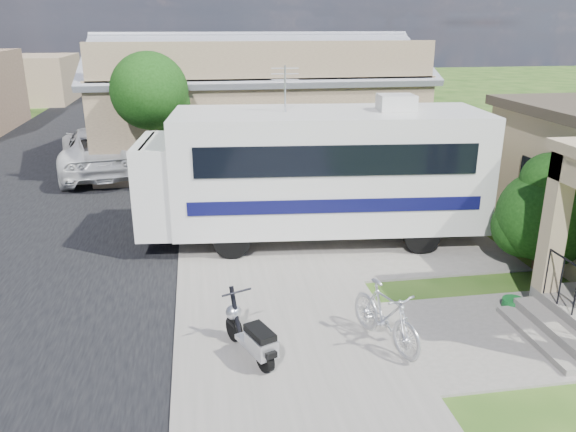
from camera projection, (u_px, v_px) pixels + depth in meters
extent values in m
plane|color=#1D3E10|center=(335.00, 322.00, 10.66)|extent=(120.00, 120.00, 0.00)
cube|color=black|center=(47.00, 191.00, 18.84)|extent=(9.00, 80.00, 0.02)
cube|color=#67635C|center=(240.00, 182.00, 19.82)|extent=(4.00, 80.00, 0.06)
cube|color=#67635C|center=(349.00, 233.00, 15.07)|extent=(7.00, 6.00, 0.05)
cube|color=#67635C|center=(509.00, 334.00, 10.17)|extent=(4.00, 3.00, 0.05)
cube|color=black|center=(532.00, 184.00, 13.46)|extent=(0.04, 1.10, 1.20)
cube|color=#67635C|center=(556.00, 333.00, 9.96)|extent=(0.40, 2.16, 0.32)
cube|color=#67635C|center=(537.00, 339.00, 9.93)|extent=(0.35, 2.16, 0.16)
cube|color=#8A7357|center=(555.00, 223.00, 10.42)|extent=(0.35, 0.35, 2.70)
cube|color=#765E4A|center=(255.00, 114.00, 23.13)|extent=(12.00, 8.00, 3.60)
cube|color=slate|center=(260.00, 58.00, 20.50)|extent=(12.50, 4.40, 1.78)
cube|color=slate|center=(249.00, 53.00, 24.23)|extent=(12.50, 4.40, 1.78)
cube|color=slate|center=(253.00, 37.00, 22.13)|extent=(12.50, 0.50, 0.22)
cube|color=#765E4A|center=(266.00, 61.00, 18.72)|extent=(11.76, 0.20, 1.30)
cube|color=#765E4A|center=(13.00, 79.00, 39.56)|extent=(8.00, 7.00, 3.20)
cylinder|color=#301D15|center=(154.00, 148.00, 17.96)|extent=(0.20, 0.20, 3.15)
sphere|color=black|center=(149.00, 91.00, 17.37)|extent=(2.40, 2.40, 2.40)
sphere|color=black|center=(164.00, 104.00, 17.76)|extent=(1.68, 1.68, 1.68)
cylinder|color=#301D15|center=(166.00, 104.00, 27.26)|extent=(0.20, 0.20, 3.29)
sphere|color=black|center=(164.00, 64.00, 26.65)|extent=(2.40, 2.40, 2.40)
sphere|color=black|center=(173.00, 73.00, 27.05)|extent=(1.68, 1.68, 1.68)
cylinder|color=#301D15|center=(172.00, 87.00, 35.70)|extent=(0.20, 0.20, 3.01)
sphere|color=black|center=(170.00, 59.00, 35.14)|extent=(2.40, 2.40, 2.40)
sphere|color=black|center=(177.00, 66.00, 35.53)|extent=(1.68, 1.68, 1.68)
cube|color=beige|center=(328.00, 168.00, 14.14)|extent=(7.86, 3.41, 2.84)
cube|color=beige|center=(159.00, 184.00, 13.96)|extent=(1.10, 2.66, 2.18)
cube|color=black|center=(149.00, 160.00, 13.75)|extent=(0.28, 2.32, 0.98)
cube|color=black|center=(337.00, 161.00, 12.67)|extent=(6.47, 0.62, 0.71)
cube|color=black|center=(322.00, 137.00, 15.28)|extent=(6.47, 0.62, 0.71)
cube|color=#0B0B37|center=(336.00, 206.00, 13.03)|extent=(6.85, 0.64, 0.33)
cube|color=#0B0B37|center=(321.00, 176.00, 15.63)|extent=(6.85, 0.64, 0.33)
cube|color=beige|center=(396.00, 102.00, 13.72)|extent=(0.94, 0.84, 0.38)
cylinder|color=#B7B9C0|center=(285.00, 89.00, 13.43)|extent=(0.04, 0.04, 1.09)
cylinder|color=black|center=(232.00, 240.00, 13.31)|extent=(0.90, 0.38, 0.87)
cylinder|color=black|center=(234.00, 208.00, 15.57)|extent=(0.90, 0.38, 0.87)
cylinder|color=black|center=(421.00, 235.00, 13.62)|extent=(0.90, 0.38, 0.87)
cylinder|color=black|center=(396.00, 205.00, 15.88)|extent=(0.90, 0.38, 0.87)
cylinder|color=#301D15|center=(537.00, 254.00, 12.74)|extent=(0.16, 0.16, 0.81)
sphere|color=black|center=(543.00, 216.00, 12.44)|extent=(2.03, 2.03, 2.03)
sphere|color=black|center=(554.00, 194.00, 12.66)|extent=(1.62, 1.62, 1.62)
sphere|color=black|center=(523.00, 226.00, 12.69)|extent=(1.42, 1.42, 1.42)
sphere|color=black|center=(557.00, 237.00, 12.32)|extent=(1.22, 1.22, 1.22)
sphere|color=black|center=(549.00, 180.00, 12.18)|extent=(1.22, 1.22, 1.22)
cylinder|color=black|center=(265.00, 359.00, 8.99)|extent=(0.28, 0.45, 0.44)
cylinder|color=black|center=(234.00, 329.00, 9.87)|extent=(0.28, 0.45, 0.44)
cube|color=#B7B9C0|center=(250.00, 341.00, 9.37)|extent=(0.49, 0.62, 0.08)
cube|color=#B7B9C0|center=(262.00, 345.00, 9.00)|extent=(0.52, 0.64, 0.30)
cube|color=black|center=(260.00, 333.00, 8.98)|extent=(0.50, 0.67, 0.12)
cube|color=black|center=(269.00, 353.00, 8.81)|extent=(0.24, 0.25, 0.10)
cylinder|color=black|center=(235.00, 310.00, 9.68)|extent=(0.20, 0.34, 0.83)
sphere|color=#B7B9C0|center=(234.00, 312.00, 9.76)|extent=(0.28, 0.28, 0.28)
sphere|color=black|center=(232.00, 310.00, 9.82)|extent=(0.12, 0.12, 0.12)
cylinder|color=black|center=(237.00, 292.00, 9.49)|extent=(0.52, 0.24, 0.04)
cube|color=black|center=(234.00, 323.00, 9.83)|extent=(0.24, 0.31, 0.06)
imported|color=#B7B9C0|center=(386.00, 318.00, 9.67)|extent=(1.09, 1.90, 1.10)
imported|color=silver|center=(102.00, 149.00, 21.06)|extent=(3.88, 6.70, 1.76)
imported|color=silver|center=(118.00, 118.00, 28.03)|extent=(2.43, 5.95, 1.72)
cylinder|color=#125A23|center=(513.00, 305.00, 11.07)|extent=(0.43, 0.43, 0.19)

